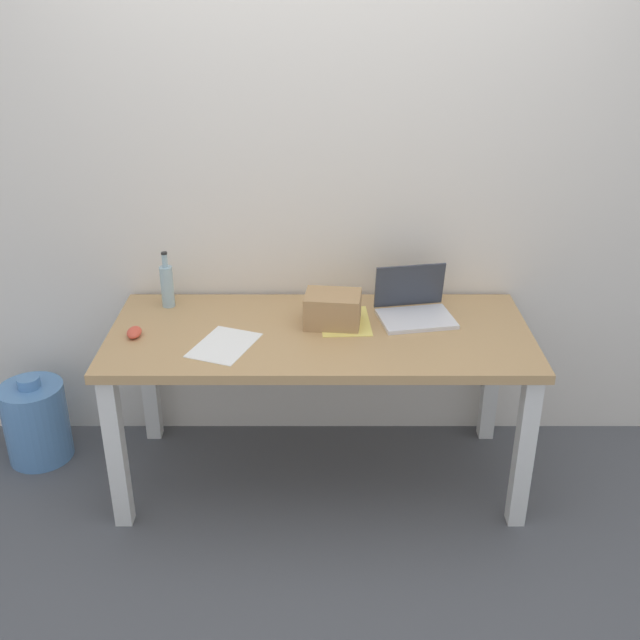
{
  "coord_description": "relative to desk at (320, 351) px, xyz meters",
  "views": [
    {
      "loc": [
        0.0,
        -2.83,
        2.15
      ],
      "look_at": [
        0.0,
        0.0,
        0.79
      ],
      "focal_mm": 42.22,
      "sensor_mm": 36.0,
      "label": 1
    }
  ],
  "objects": [
    {
      "name": "desk",
      "position": [
        0.0,
        0.0,
        0.0
      ],
      "size": [
        1.77,
        0.76,
        0.74
      ],
      "color": "tan",
      "rests_on": "ground"
    },
    {
      "name": "computer_mouse",
      "position": [
        -0.77,
        -0.05,
        0.11
      ],
      "size": [
        0.07,
        0.1,
        0.03
      ],
      "primitive_type": "ellipsoid",
      "rotation": [
        0.0,
        0.0,
        0.07
      ],
      "color": "#D84C38",
      "rests_on": "desk"
    },
    {
      "name": "ground_plane",
      "position": [
        0.0,
        0.0,
        -0.65
      ],
      "size": [
        8.0,
        8.0,
        0.0
      ],
      "primitive_type": "plane",
      "color": "#515459"
    },
    {
      "name": "paper_sheet_near_back",
      "position": [
        0.11,
        0.09,
        0.1
      ],
      "size": [
        0.22,
        0.31,
        0.0
      ],
      "primitive_type": "cube",
      "rotation": [
        0.0,
        0.0,
        0.05
      ],
      "color": "#F4E06B",
      "rests_on": "desk"
    },
    {
      "name": "beer_bottle",
      "position": [
        -0.68,
        0.25,
        0.2
      ],
      "size": [
        0.06,
        0.06,
        0.26
      ],
      "color": "#99B7C1",
      "rests_on": "desk"
    },
    {
      "name": "water_cooler_jug",
      "position": [
        -1.34,
        0.15,
        -0.45
      ],
      "size": [
        0.3,
        0.3,
        0.43
      ],
      "color": "#598CC6",
      "rests_on": "ground"
    },
    {
      "name": "cardboard_box",
      "position": [
        0.05,
        0.06,
        0.17
      ],
      "size": [
        0.25,
        0.2,
        0.14
      ],
      "primitive_type": "cube",
      "rotation": [
        0.0,
        0.0,
        -0.11
      ],
      "color": "tan",
      "rests_on": "desk"
    },
    {
      "name": "laptop_right",
      "position": [
        0.41,
        0.13,
        0.14
      ],
      "size": [
        0.35,
        0.3,
        0.22
      ],
      "color": "silver",
      "rests_on": "desk"
    },
    {
      "name": "paper_sheet_front_left",
      "position": [
        -0.39,
        -0.13,
        0.1
      ],
      "size": [
        0.3,
        0.35,
        0.0
      ],
      "primitive_type": "cube",
      "rotation": [
        0.0,
        0.0,
        -0.37
      ],
      "color": "white",
      "rests_on": "desk"
    },
    {
      "name": "back_wall",
      "position": [
        0.0,
        0.44,
        0.65
      ],
      "size": [
        5.2,
        0.08,
        2.6
      ],
      "primitive_type": "cube",
      "color": "silver",
      "rests_on": "ground"
    }
  ]
}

